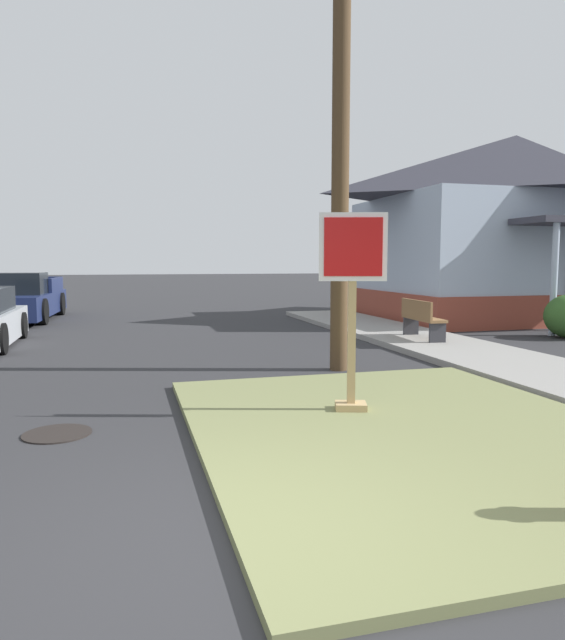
{
  "coord_description": "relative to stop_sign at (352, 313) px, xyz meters",
  "views": [
    {
      "loc": [
        -0.45,
        -3.38,
        1.81
      ],
      "look_at": [
        1.42,
        3.43,
        1.09
      ],
      "focal_mm": 32.18,
      "sensor_mm": 36.0,
      "label": 1
    }
  ],
  "objects": [
    {
      "name": "ground_plane",
      "position": [
        -2.06,
        -2.74,
        -1.22
      ],
      "size": [
        160.0,
        160.0,
        0.0
      ],
      "primitive_type": "plane",
      "color": "#2B2B2D"
    },
    {
      "name": "grass_corner_patch",
      "position": [
        0.36,
        -0.8,
        -1.18
      ],
      "size": [
        4.52,
        5.79,
        0.08
      ],
      "primitive_type": "cube",
      "color": "olive",
      "rests_on": "ground"
    },
    {
      "name": "pickup_truck_navy",
      "position": [
        -5.67,
        12.96,
        -0.6
      ],
      "size": [
        2.28,
        5.32,
        1.48
      ],
      "color": "#19234C",
      "rests_on": "ground"
    },
    {
      "name": "manhole_cover",
      "position": [
        -3.24,
        0.16,
        -1.21
      ],
      "size": [
        0.7,
        0.7,
        0.02
      ],
      "primitive_type": "cylinder",
      "color": "black",
      "rests_on": "ground"
    },
    {
      "name": "stop_sign",
      "position": [
        0.0,
        0.0,
        0.0
      ],
      "size": [
        0.74,
        0.37,
        2.28
      ],
      "color": "tan",
      "rests_on": "grass_corner_patch"
    },
    {
      "name": "corner_house",
      "position": [
        9.54,
        9.84,
        1.75
      ],
      "size": [
        9.31,
        7.59,
        5.78
      ],
      "color": "brown",
      "rests_on": "ground"
    },
    {
      "name": "street_bench",
      "position": [
        3.74,
        5.15,
        -0.63
      ],
      "size": [
        0.51,
        1.52,
        0.85
      ],
      "color": "brown",
      "rests_on": "sidewalk_strip"
    },
    {
      "name": "sidewalk_strip",
      "position": [
        3.82,
        3.64,
        -1.16
      ],
      "size": [
        2.2,
        17.76,
        0.12
      ],
      "primitive_type": "cube",
      "color": "gray",
      "rests_on": "ground"
    },
    {
      "name": "utility_pole",
      "position": [
        0.9,
        2.76,
        3.62
      ],
      "size": [
        1.34,
        0.29,
        9.34
      ],
      "color": "#4C3823",
      "rests_on": "ground"
    }
  ]
}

